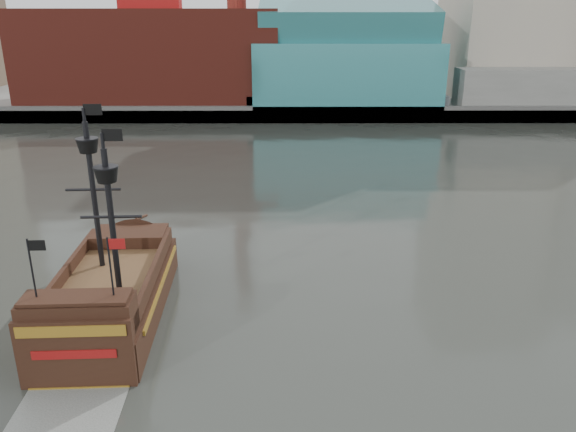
{
  "coord_description": "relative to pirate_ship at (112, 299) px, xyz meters",
  "views": [
    {
      "loc": [
        0.13,
        -25.97,
        16.36
      ],
      "look_at": [
        0.28,
        8.12,
        4.0
      ],
      "focal_mm": 35.0,
      "sensor_mm": 36.0,
      "label": 1
    }
  ],
  "objects": [
    {
      "name": "seawall",
      "position": [
        9.72,
        60.27,
        0.15
      ],
      "size": [
        220.0,
        1.0,
        2.6
      ],
      "primitive_type": "cube",
      "color": "#4C4C49",
      "rests_on": "ground"
    },
    {
      "name": "pirate_ship",
      "position": [
        0.0,
        0.0,
        0.0
      ],
      "size": [
        5.98,
        17.14,
        12.68
      ],
      "rotation": [
        0.0,
        0.0,
        0.04
      ],
      "color": "black",
      "rests_on": "ground"
    },
    {
      "name": "ground",
      "position": [
        9.72,
        -2.23,
        -1.15
      ],
      "size": [
        400.0,
        400.0,
        0.0
      ],
      "primitive_type": "plane",
      "color": "#262823",
      "rests_on": "ground"
    },
    {
      "name": "promenade_far",
      "position": [
        9.72,
        89.77,
        -0.15
      ],
      "size": [
        220.0,
        60.0,
        2.0
      ],
      "primitive_type": "cube",
      "color": "slate",
      "rests_on": "ground"
    }
  ]
}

